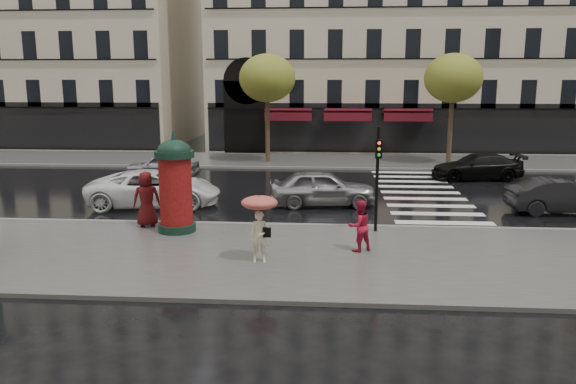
# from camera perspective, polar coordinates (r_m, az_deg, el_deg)

# --- Properties ---
(ground) EXTENTS (160.00, 160.00, 0.00)m
(ground) POSITION_cam_1_polar(r_m,az_deg,el_deg) (17.13, -1.80, -6.20)
(ground) COLOR black
(ground) RESTS_ON ground
(near_sidewalk) EXTENTS (90.00, 7.00, 0.12)m
(near_sidewalk) POSITION_cam_1_polar(r_m,az_deg,el_deg) (16.64, -1.98, -6.52)
(near_sidewalk) COLOR #474744
(near_sidewalk) RESTS_ON ground
(far_sidewalk) EXTENTS (90.00, 6.00, 0.12)m
(far_sidewalk) POSITION_cam_1_polar(r_m,az_deg,el_deg) (35.64, 1.31, 3.21)
(far_sidewalk) COLOR #474744
(far_sidewalk) RESTS_ON ground
(near_kerb) EXTENTS (90.00, 0.25, 0.14)m
(near_kerb) POSITION_cam_1_polar(r_m,az_deg,el_deg) (19.98, -0.93, -3.39)
(near_kerb) COLOR slate
(near_kerb) RESTS_ON ground
(far_kerb) EXTENTS (90.00, 0.25, 0.14)m
(far_kerb) POSITION_cam_1_polar(r_m,az_deg,el_deg) (32.68, 1.05, 2.47)
(far_kerb) COLOR slate
(far_kerb) RESTS_ON ground
(zebra_crossing) EXTENTS (3.60, 11.75, 0.01)m
(zebra_crossing) POSITION_cam_1_polar(r_m,az_deg,el_deg) (26.70, 13.27, -0.03)
(zebra_crossing) COLOR silver
(zebra_crossing) RESTS_ON ground
(bldg_far_left) EXTENTS (24.00, 14.00, 22.90)m
(bldg_far_left) POSITION_cam_1_polar(r_m,az_deg,el_deg) (52.30, -24.04, 17.26)
(bldg_far_left) COLOR #B7A88C
(bldg_far_left) RESTS_ON ground
(tree_far_left) EXTENTS (3.40, 3.40, 6.64)m
(tree_far_left) POSITION_cam_1_polar(r_m,az_deg,el_deg) (34.43, -2.13, 11.44)
(tree_far_left) COLOR #38281C
(tree_far_left) RESTS_ON ground
(tree_far_right) EXTENTS (3.40, 3.40, 6.64)m
(tree_far_right) POSITION_cam_1_polar(r_m,az_deg,el_deg) (35.00, 16.43, 10.99)
(tree_far_right) COLOR #38281C
(tree_far_right) RESTS_ON ground
(woman_umbrella) EXTENTS (1.02, 1.02, 1.95)m
(woman_umbrella) POSITION_cam_1_polar(r_m,az_deg,el_deg) (15.61, -2.90, -2.60)
(woman_umbrella) COLOR #F8E5CC
(woman_umbrella) RESTS_ON near_sidewalk
(woman_red) EXTENTS (0.94, 0.88, 1.54)m
(woman_red) POSITION_cam_1_polar(r_m,az_deg,el_deg) (16.84, 7.26, -3.43)
(woman_red) COLOR #BC1737
(woman_red) RESTS_ON near_sidewalk
(man_burgundy) EXTENTS (1.09, 0.86, 1.94)m
(man_burgundy) POSITION_cam_1_polar(r_m,az_deg,el_deg) (20.08, -14.18, -0.68)
(man_burgundy) COLOR #541011
(man_burgundy) RESTS_ON near_sidewalk
(morris_column) EXTENTS (1.30, 1.30, 3.51)m
(morris_column) POSITION_cam_1_polar(r_m,az_deg,el_deg) (19.05, -11.38, 0.97)
(morris_column) COLOR black
(morris_column) RESTS_ON near_sidewalk
(traffic_light) EXTENTS (0.23, 0.33, 3.53)m
(traffic_light) POSITION_cam_1_polar(r_m,az_deg,el_deg) (18.76, 9.09, 2.33)
(traffic_light) COLOR black
(traffic_light) RESTS_ON near_sidewalk
(car_silver) EXTENTS (4.58, 2.19, 1.51)m
(car_silver) POSITION_cam_1_polar(r_m,az_deg,el_deg) (23.22, 3.52, 0.44)
(car_silver) COLOR #9A9A9E
(car_silver) RESTS_ON ground
(car_darkgrey) EXTENTS (4.18, 1.55, 1.37)m
(car_darkgrey) POSITION_cam_1_polar(r_m,az_deg,el_deg) (24.36, 26.17, -0.39)
(car_darkgrey) COLOR black
(car_darkgrey) RESTS_ON ground
(car_white) EXTENTS (5.68, 3.20, 1.50)m
(car_white) POSITION_cam_1_polar(r_m,az_deg,el_deg) (23.70, -13.43, 0.35)
(car_white) COLOR white
(car_white) RESTS_ON ground
(car_black) EXTENTS (4.82, 2.36, 1.35)m
(car_black) POSITION_cam_1_polar(r_m,az_deg,el_deg) (30.83, 18.64, 2.45)
(car_black) COLOR black
(car_black) RESTS_ON ground
(car_far_silver) EXTENTS (4.03, 2.03, 1.32)m
(car_far_silver) POSITION_cam_1_polar(r_m,az_deg,el_deg) (30.30, -12.65, 2.60)
(car_far_silver) COLOR #A3A3A8
(car_far_silver) RESTS_ON ground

